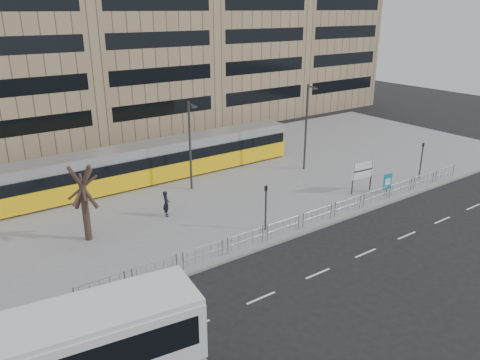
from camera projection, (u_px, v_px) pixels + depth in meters
ground at (296, 237)px, 30.15m from camera, size 120.00×120.00×0.00m
plaza at (200, 183)px, 39.29m from camera, size 64.00×24.00×0.15m
kerb at (296, 236)px, 30.16m from camera, size 64.00×0.25×0.17m
building_row at (107, 17)px, 52.70m from camera, size 70.40×18.40×31.20m
pedestrian_barrier at (314, 213)px, 31.28m from camera, size 32.07×0.07×1.10m
road_markings at (354, 258)px, 27.64m from camera, size 62.00×0.12×0.01m
tram at (147, 163)px, 38.81m from camera, size 27.72×2.67×3.27m
station_sign at (363, 172)px, 36.56m from camera, size 2.14×0.30×2.46m
ad_panel at (387, 182)px, 36.66m from camera, size 0.85×0.17×1.59m
pedestrian at (166, 204)px, 32.57m from camera, size 0.65×0.79×1.86m
traffic_light_west at (266, 202)px, 30.14m from camera, size 0.17×0.20×3.10m
traffic_light_east at (422, 156)px, 39.60m from camera, size 0.23×0.25×3.10m
lamp_post_west at (190, 142)px, 36.42m from camera, size 0.45×1.04×7.10m
lamp_post_east at (307, 124)px, 40.95m from camera, size 0.45×1.04×7.66m
bare_tree at (79, 162)px, 27.79m from camera, size 4.82×4.82×7.33m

